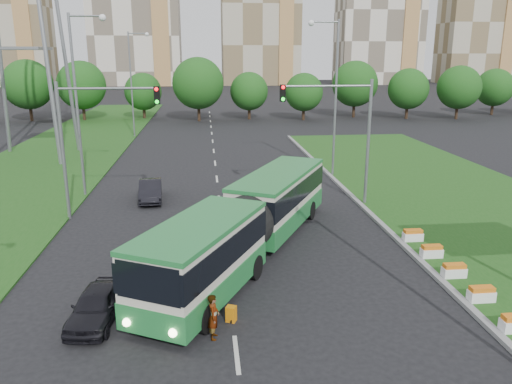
{
  "coord_description": "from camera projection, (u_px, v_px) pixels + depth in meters",
  "views": [
    {
      "loc": [
        -3.82,
        -20.24,
        9.39
      ],
      "look_at": [
        -1.3,
        4.38,
        2.6
      ],
      "focal_mm": 35.0,
      "sensor_mm": 36.0,
      "label": 1
    }
  ],
  "objects": [
    {
      "name": "ground",
      "position": [
        295.0,
        273.0,
        22.28
      ],
      "size": [
        360.0,
        360.0,
        0.0
      ],
      "primitive_type": "plane",
      "color": "black",
      "rests_on": "ground"
    },
    {
      "name": "grass_median",
      "position": [
        477.0,
        209.0,
        31.21
      ],
      "size": [
        14.0,
        60.0,
        0.15
      ],
      "primitive_type": "cube",
      "color": "#1C4A15",
      "rests_on": "ground"
    },
    {
      "name": "median_kerb",
      "position": [
        369.0,
        213.0,
        30.52
      ],
      "size": [
        0.3,
        60.0,
        0.18
      ],
      "primitive_type": "cube",
      "color": "gray",
      "rests_on": "ground"
    },
    {
      "name": "left_verge",
      "position": [
        46.0,
        164.0,
        44.47
      ],
      "size": [
        12.0,
        110.0,
        0.1
      ],
      "primitive_type": "cube",
      "color": "#1C4A15",
      "rests_on": "ground"
    },
    {
      "name": "lane_markings",
      "position": [
        216.0,
        173.0,
        41.17
      ],
      "size": [
        0.2,
        100.0,
        0.01
      ],
      "primitive_type": null,
      "color": "beige",
      "rests_on": "ground"
    },
    {
      "name": "flower_planters",
      "position": [
        467.0,
        281.0,
        20.42
      ],
      "size": [
        1.1,
        11.5,
        0.6
      ],
      "primitive_type": null,
      "color": "white",
      "rests_on": "grass_median"
    },
    {
      "name": "traffic_mast_median",
      "position": [
        344.0,
        123.0,
        30.92
      ],
      "size": [
        5.76,
        0.32,
        8.0
      ],
      "color": "gray",
      "rests_on": "ground"
    },
    {
      "name": "traffic_mast_left",
      "position": [
        90.0,
        129.0,
        28.47
      ],
      "size": [
        5.76,
        0.32,
        8.0
      ],
      "color": "gray",
      "rests_on": "ground"
    },
    {
      "name": "street_lamps",
      "position": [
        218.0,
        114.0,
        29.99
      ],
      "size": [
        36.0,
        60.0,
        12.0
      ],
      "primitive_type": null,
      "color": "gray",
      "rests_on": "ground"
    },
    {
      "name": "tree_line",
      "position": [
        296.0,
        89.0,
        74.83
      ],
      "size": [
        120.0,
        8.0,
        9.0
      ],
      "primitive_type": null,
      "color": "#154F15",
      "rests_on": "ground"
    },
    {
      "name": "apartment_tower_west",
      "position": [
        2.0,
        6.0,
        153.42
      ],
      "size": [
        26.0,
        15.0,
        48.0
      ],
      "primitive_type": "cube",
      "color": "#B9B195",
      "rests_on": "ground"
    },
    {
      "name": "apartment_tower_cwest",
      "position": [
        134.0,
        1.0,
        156.83
      ],
      "size": [
        28.0,
        15.0,
        52.0
      ],
      "primitive_type": "cube",
      "color": "beige",
      "rests_on": "ground"
    },
    {
      "name": "apartment_tower_ceast",
      "position": [
        260.0,
        5.0,
        161.03
      ],
      "size": [
        25.0,
        15.0,
        50.0
      ],
      "primitive_type": "cube",
      "color": "#B9B195",
      "rests_on": "ground"
    },
    {
      "name": "apartment_tower_east",
      "position": [
        380.0,
        11.0,
        165.37
      ],
      "size": [
        27.0,
        15.0,
        47.0
      ],
      "primitive_type": "cube",
      "color": "beige",
      "rests_on": "ground"
    },
    {
      "name": "midrise_east",
      "position": [
        479.0,
        23.0,
        169.74
      ],
      "size": [
        24.0,
        14.0,
        40.0
      ],
      "primitive_type": "cube",
      "color": "#B9B195",
      "rests_on": "ground"
    },
    {
      "name": "articulated_bus",
      "position": [
        242.0,
        221.0,
        23.86
      ],
      "size": [
        2.68,
        17.21,
        2.83
      ],
      "rotation": [
        0.0,
        0.0,
        -0.48
      ],
      "color": "beige",
      "rests_on": "ground"
    },
    {
      "name": "car_left_near",
      "position": [
        97.0,
        305.0,
        18.11
      ],
      "size": [
        1.92,
        3.91,
        1.28
      ],
      "primitive_type": "imported",
      "rotation": [
        0.0,
        0.0,
        -0.11
      ],
      "color": "black",
      "rests_on": "ground"
    },
    {
      "name": "car_left_far",
      "position": [
        151.0,
        190.0,
        33.31
      ],
      "size": [
        1.77,
        4.25,
        1.37
      ],
      "primitive_type": "imported",
      "rotation": [
        0.0,
        0.0,
        0.08
      ],
      "color": "black",
      "rests_on": "ground"
    },
    {
      "name": "pedestrian",
      "position": [
        214.0,
        317.0,
        16.95
      ],
      "size": [
        0.46,
        0.63,
        1.62
      ],
      "primitive_type": "imported",
      "rotation": [
        0.0,
        0.0,
        1.45
      ],
      "color": "gray",
      "rests_on": "ground"
    },
    {
      "name": "shopping_trolley",
      "position": [
        231.0,
        314.0,
        18.16
      ],
      "size": [
        0.35,
        0.37,
        0.59
      ],
      "rotation": [
        0.0,
        0.0,
        -0.42
      ],
      "color": "orange",
      "rests_on": "ground"
    }
  ]
}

